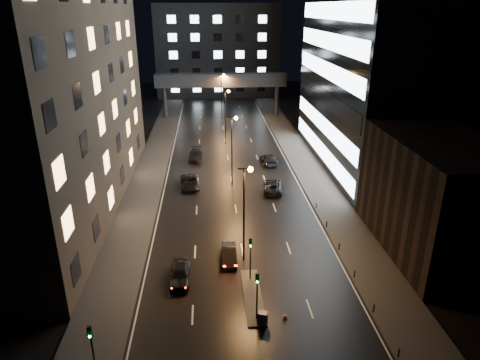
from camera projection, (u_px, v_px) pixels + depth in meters
The scene contains 25 objects.
ground at pixel (228, 158), 73.21m from camera, with size 160.00×160.00×0.00m, color black.
sidewalk_left at pixel (151, 170), 67.68m from camera, with size 5.00×110.00×0.15m, color #383533.
sidewalk_right at pixel (306, 166), 69.45m from camera, with size 5.00×110.00×0.15m, color #383533.
building_left at pixel (39, 44), 49.32m from camera, with size 15.00×48.00×40.00m, color #2D2319.
building_right_low at pixel (438, 196), 43.74m from camera, with size 10.00×18.00×12.00m, color black.
building_right_glass at pixel (397, 18), 62.84m from camera, with size 20.00×36.00×45.00m, color black.
building_far at pixel (217, 50), 122.11m from camera, with size 34.00×14.00×25.00m, color #333335.
skybridge at pixel (221, 81), 97.80m from camera, with size 30.00×3.00×10.00m.
median_island at pixel (253, 296), 38.10m from camera, with size 1.60×8.00×0.15m, color #383533.
traffic_signal_near at pixel (250, 252), 39.26m from camera, with size 0.28×0.34×4.40m.
traffic_signal_far at pixel (257, 289), 34.18m from camera, with size 0.28×0.34×4.40m.
traffic_signal_corner at pixel (92, 344), 28.78m from camera, with size 0.28×0.34×4.40m.
bollard_row at pixel (346, 260), 42.82m from camera, with size 0.12×25.12×0.90m.
streetlight_near at pixel (246, 202), 41.22m from camera, with size 1.45×0.50×10.15m.
streetlight_mid_a at pixel (233, 142), 59.69m from camera, with size 1.45×0.50×10.15m.
streetlight_mid_b at pixel (226, 110), 78.17m from camera, with size 1.45×0.50×10.15m.
streetlight_far at pixel (222, 90), 96.65m from camera, with size 1.45×0.50×10.15m.
car_away_a at pixel (180, 274), 40.08m from camera, with size 1.87×4.64×1.58m, color black.
car_away_b at pixel (229, 255), 43.32m from camera, with size 1.49×4.27×1.41m, color black.
car_away_c at pixel (190, 182), 61.02m from camera, with size 2.53×5.49×1.52m, color black.
car_away_d at pixel (196, 155), 72.28m from camera, with size 2.13×5.24×1.52m, color black.
car_toward_a at pixel (273, 186), 59.73m from camera, with size 2.50×5.42×1.51m, color black.
car_toward_b at pixel (269, 159), 70.35m from camera, with size 2.16×5.32×1.54m, color black.
utility_cabinet at pixel (263, 318), 34.47m from camera, with size 0.78×0.56×1.11m, color #49494B.
cone_b at pixel (285, 316), 35.35m from camera, with size 0.40×0.40×0.47m, color #FF3B0D.
Camera 1 is at (-3.24, -29.23, 24.00)m, focal length 32.00 mm.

